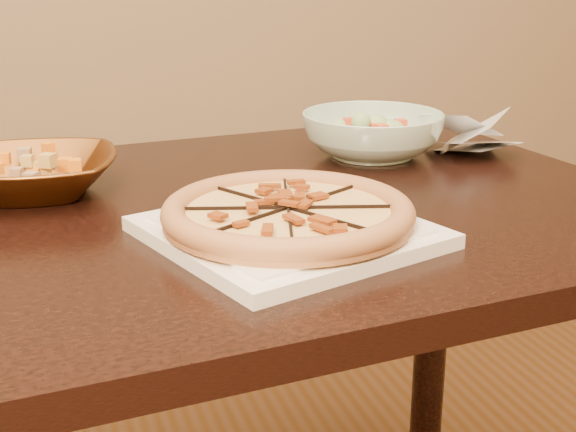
% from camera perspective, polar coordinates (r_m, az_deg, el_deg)
% --- Properties ---
extents(dining_table, '(1.40, 0.98, 0.75)m').
position_cam_1_polar(dining_table, '(1.15, -6.89, -4.61)').
color(dining_table, black).
rests_on(dining_table, floor).
extents(plate, '(0.38, 0.38, 0.02)m').
position_cam_1_polar(plate, '(0.99, 0.00, -1.07)').
color(plate, white).
rests_on(plate, dining_table).
extents(pizza, '(0.31, 0.31, 0.03)m').
position_cam_1_polar(pizza, '(0.98, -0.00, 0.22)').
color(pizza, '#AB7744').
rests_on(pizza, plate).
extents(bronze_bowl, '(0.28, 0.28, 0.06)m').
position_cam_1_polar(bronze_bowl, '(1.22, -17.68, 2.80)').
color(bronze_bowl, brown).
rests_on(bronze_bowl, dining_table).
extents(mixed_dish, '(0.11, 0.12, 0.03)m').
position_cam_1_polar(mixed_dish, '(1.21, -17.92, 4.77)').
color(mixed_dish, tan).
rests_on(mixed_dish, bronze_bowl).
extents(salad_bowl, '(0.32, 0.32, 0.08)m').
position_cam_1_polar(salad_bowl, '(1.40, 6.02, 5.76)').
color(salad_bowl, silver).
rests_on(salad_bowl, dining_table).
extents(salad, '(0.10, 0.13, 0.04)m').
position_cam_1_polar(salad, '(1.39, 6.10, 8.00)').
color(salad, '#A0CE79').
rests_on(salad, salad_bowl).
extents(cling_film, '(0.20, 0.17, 0.05)m').
position_cam_1_polar(cling_film, '(1.46, 12.51, 5.42)').
color(cling_film, white).
rests_on(cling_film, dining_table).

